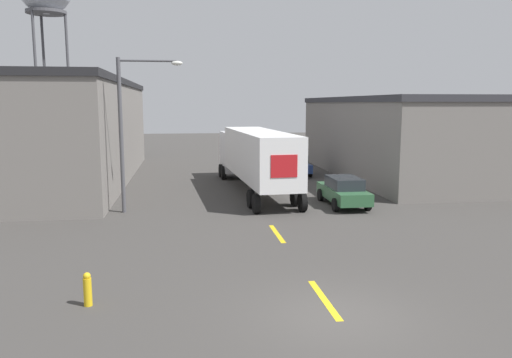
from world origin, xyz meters
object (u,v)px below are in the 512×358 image
(fire_hydrant, at_px, (88,289))
(semi_truck, at_px, (254,154))
(parked_car_right_far, at_px, (295,164))
(street_lamp, at_px, (129,122))
(parked_car_right_mid, at_px, (343,191))

(fire_hydrant, bearing_deg, semi_truck, 67.92)
(parked_car_right_far, bearing_deg, semi_truck, -121.43)
(semi_truck, height_order, street_lamp, street_lamp)
(parked_car_right_far, bearing_deg, street_lamp, -132.77)
(parked_car_right_mid, xyz_separation_m, parked_car_right_far, (0.00, 11.78, 0.00))
(parked_car_right_far, relative_size, fire_hydrant, 4.83)
(semi_truck, distance_m, street_lamp, 8.85)
(parked_car_right_mid, distance_m, parked_car_right_far, 11.78)
(semi_truck, relative_size, fire_hydrant, 15.70)
(street_lamp, bearing_deg, parked_car_right_mid, 0.22)
(street_lamp, xyz_separation_m, fire_hydrant, (-0.02, -11.80, -4.02))
(semi_truck, bearing_deg, parked_car_right_mid, -55.01)
(parked_car_right_mid, bearing_deg, fire_hydrant, -132.77)
(parked_car_right_mid, bearing_deg, semi_truck, 128.61)
(semi_truck, xyz_separation_m, fire_hydrant, (-6.88, -16.95, -1.82))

